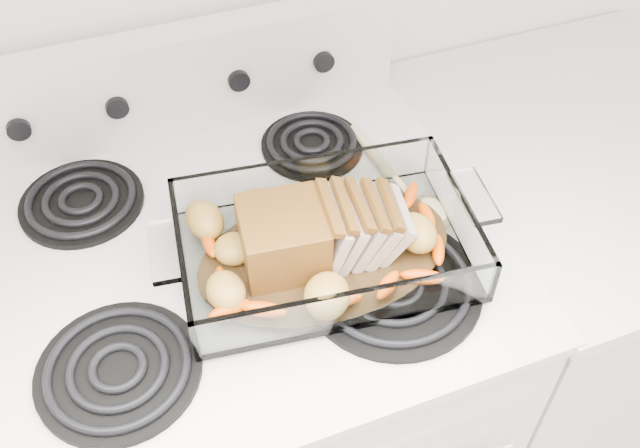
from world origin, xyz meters
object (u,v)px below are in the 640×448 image
object	(u,v)px
counter_right	(543,304)
pork_roast	(310,236)
electric_range	(251,398)
baking_dish	(325,247)

from	to	relation	value
counter_right	pork_roast	xyz separation A→B (m)	(-0.57, -0.08, 0.53)
electric_range	counter_right	xyz separation A→B (m)	(0.66, -0.00, -0.02)
counter_right	pork_roast	world-z (taller)	pork_roast
baking_dish	electric_range	bearing A→B (deg)	153.08
electric_range	pork_roast	xyz separation A→B (m)	(0.10, -0.08, 0.51)
baking_dish	pork_roast	size ratio (longest dim) A/B	1.72
baking_dish	pork_roast	xyz separation A→B (m)	(-0.02, -0.00, 0.03)
counter_right	baking_dish	xyz separation A→B (m)	(-0.55, -0.08, 0.50)
baking_dish	pork_roast	bearing A→B (deg)	-172.63
electric_range	counter_right	world-z (taller)	electric_range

